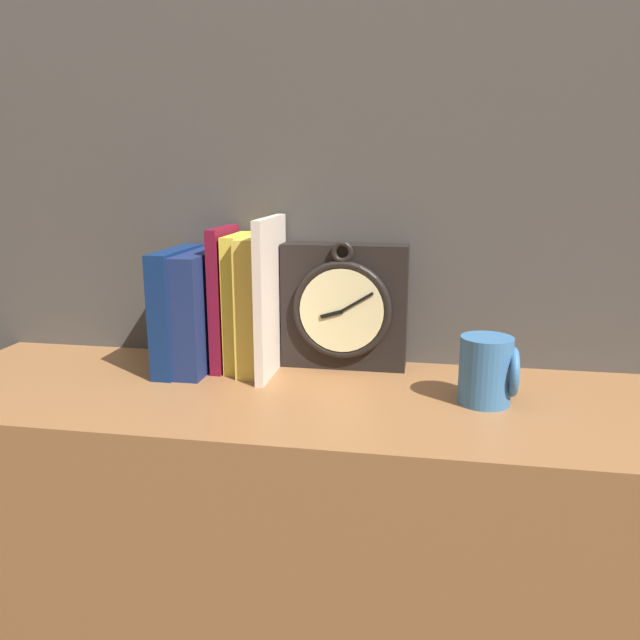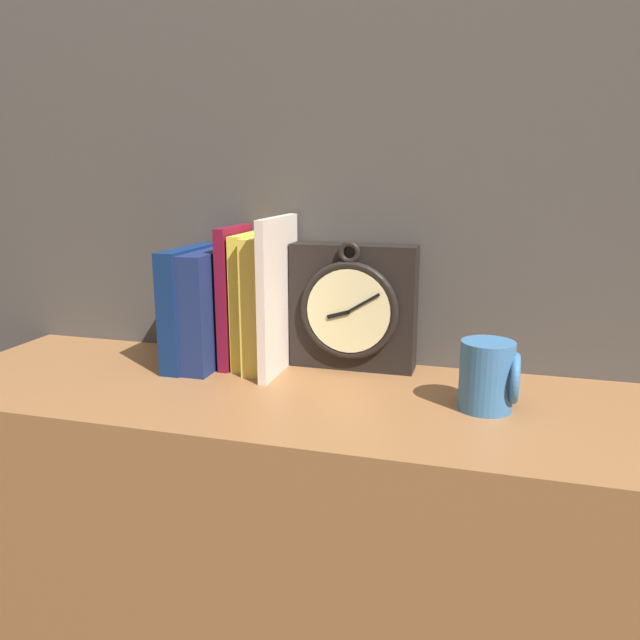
# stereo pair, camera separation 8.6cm
# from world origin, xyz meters

# --- Properties ---
(wall_back) EXTENTS (6.00, 0.05, 2.60)m
(wall_back) POSITION_xyz_m (0.00, 0.20, 1.30)
(wall_back) COLOR #47423D
(wall_back) RESTS_ON ground_plane
(bookshelf) EXTENTS (1.20, 0.36, 0.81)m
(bookshelf) POSITION_xyz_m (0.00, 0.00, 0.40)
(bookshelf) COLOR #936038
(bookshelf) RESTS_ON ground_plane
(clock) EXTENTS (0.20, 0.07, 0.21)m
(clock) POSITION_xyz_m (0.01, 0.14, 0.91)
(clock) COLOR black
(clock) RESTS_ON bookshelf
(book_slot0_navy) EXTENTS (0.03, 0.16, 0.19)m
(book_slot0_navy) POSITION_xyz_m (-0.25, 0.09, 0.90)
(book_slot0_navy) COLOR navy
(book_slot0_navy) RESTS_ON bookshelf
(book_slot1_navy) EXTENTS (0.04, 0.15, 0.19)m
(book_slot1_navy) POSITION_xyz_m (-0.21, 0.09, 0.90)
(book_slot1_navy) COLOR navy
(book_slot1_navy) RESTS_ON bookshelf
(book_slot2_maroon) EXTENTS (0.02, 0.12, 0.22)m
(book_slot2_maroon) POSITION_xyz_m (-0.17, 0.11, 0.92)
(book_slot2_maroon) COLOR maroon
(book_slot2_maroon) RESTS_ON bookshelf
(book_slot3_yellow) EXTENTS (0.02, 0.11, 0.21)m
(book_slot3_yellow) POSITION_xyz_m (-0.15, 0.11, 0.91)
(book_slot3_yellow) COLOR yellow
(book_slot3_yellow) RESTS_ON bookshelf
(book_slot4_yellow) EXTENTS (0.03, 0.13, 0.21)m
(book_slot4_yellow) POSITION_xyz_m (-0.12, 0.10, 0.91)
(book_slot4_yellow) COLOR #E5C046
(book_slot4_yellow) RESTS_ON bookshelf
(book_slot5_cream) EXTENTS (0.01, 0.16, 0.24)m
(book_slot5_cream) POSITION_xyz_m (-0.09, 0.09, 0.93)
(book_slot5_cream) COLOR beige
(book_slot5_cream) RESTS_ON bookshelf
(mug) EXTENTS (0.08, 0.07, 0.09)m
(mug) POSITION_xyz_m (0.23, 0.01, 0.85)
(mug) COLOR teal
(mug) RESTS_ON bookshelf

